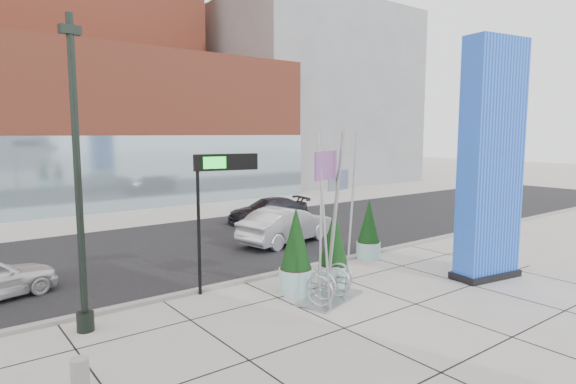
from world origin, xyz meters
TOP-DOWN VIEW (x-y plane):
  - ground at (0.00, 0.00)m, footprint 160.00×160.00m
  - street_asphalt at (0.00, 10.00)m, footprint 80.00×12.00m
  - curb_edge at (0.00, 4.00)m, footprint 80.00×0.30m
  - tower_podium at (1.00, 27.00)m, footprint 34.00×10.00m
  - tower_glass_front at (1.00, 22.20)m, footprint 34.00×0.60m
  - building_grey_parking at (26.00, 32.00)m, footprint 20.00×18.00m
  - blue_pylon at (8.23, -0.77)m, footprint 2.66×1.50m
  - lamp_post at (-4.50, 3.00)m, footprint 0.53×0.44m
  - public_art_sculpture at (2.24, 0.91)m, footprint 2.55×1.79m
  - concrete_bollard at (-5.40, -0.07)m, footprint 0.36×0.36m
  - overhead_street_sign at (-0.01, 3.80)m, footprint 2.11×0.57m
  - round_planter_east at (6.81, 3.60)m, footprint 0.99×0.99m
  - round_planter_mid at (3.20, 1.80)m, footprint 1.07×1.07m
  - round_planter_west at (1.80, 2.09)m, footprint 1.13×1.13m
  - car_silver_mid at (5.85, 7.90)m, footprint 5.35×2.75m
  - car_dark_east at (8.19, 12.79)m, footprint 5.05×2.64m

SIDE VIEW (x-z plane):
  - ground at x=0.00m, z-range 0.00..0.00m
  - street_asphalt at x=0.00m, z-range 0.00..0.02m
  - curb_edge at x=0.00m, z-range 0.00..0.12m
  - concrete_bollard at x=-5.40m, z-range 0.00..0.70m
  - car_dark_east at x=8.19m, z-range 0.00..1.40m
  - car_silver_mid at x=5.85m, z-range 0.00..1.68m
  - round_planter_east at x=6.81m, z-range -0.07..2.41m
  - round_planter_mid at x=3.20m, z-range -0.07..2.59m
  - round_planter_west at x=1.80m, z-range -0.08..2.74m
  - public_art_sculpture at x=2.24m, z-range -1.25..4.01m
  - tower_glass_front at x=1.00m, z-range 0.00..5.00m
  - lamp_post at x=-4.50m, z-range -0.73..7.32m
  - overhead_street_sign at x=-0.01m, z-range 1.61..6.11m
  - blue_pylon at x=8.23m, z-range -0.14..8.25m
  - tower_podium at x=1.00m, z-range 0.00..11.00m
  - building_grey_parking at x=26.00m, z-range 0.00..18.00m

